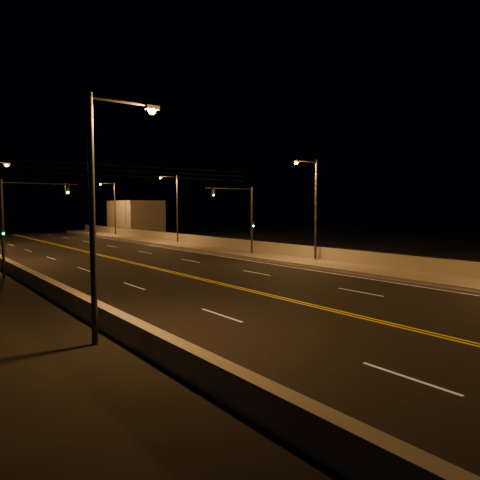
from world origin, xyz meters
TOP-DOWN VIEW (x-y plane):
  - road at (0.00, 20.00)m, footprint 18.00×120.00m
  - sidewalk at (10.80, 20.00)m, footprint 3.60×120.00m
  - curb at (8.93, 20.00)m, footprint 0.14×120.00m
  - parapet_wall at (12.45, 20.00)m, footprint 0.30×120.00m
  - jersey_barrier at (-9.21, 20.00)m, footprint 0.45×120.00m
  - distant_building_right at (16.50, 66.99)m, footprint 6.00×10.00m
  - parapet_rail at (12.45, 20.00)m, footprint 0.06×120.00m
  - lane_markings at (0.00, 19.93)m, footprint 17.32×116.00m
  - streetlight_1 at (11.50, 21.03)m, footprint 2.55×0.28m
  - streetlight_2 at (11.50, 44.05)m, footprint 2.55×0.28m
  - streetlight_3 at (11.50, 63.95)m, footprint 2.55×0.28m
  - streetlight_4 at (-9.90, 9.62)m, footprint 2.55×0.28m
  - traffic_signal_right at (10.03, 28.41)m, footprint 5.11×0.31m
  - traffic_signal_left at (-8.83, 28.41)m, footprint 5.11×0.31m
  - overhead_wires at (0.00, 29.50)m, footprint 22.00×0.03m

SIDE VIEW (x-z plane):
  - road at x=0.00m, z-range 0.00..0.02m
  - lane_markings at x=0.00m, z-range 0.02..0.02m
  - curb at x=8.93m, z-range 0.00..0.15m
  - sidewalk at x=10.80m, z-range 0.00..0.30m
  - jersey_barrier at x=-9.21m, z-range 0.00..0.84m
  - parapet_wall at x=12.45m, z-range 0.30..1.30m
  - parapet_rail at x=12.45m, z-range 1.30..1.36m
  - distant_building_right at x=16.50m, z-range 0.00..5.58m
  - traffic_signal_right at x=10.03m, z-range 0.82..7.21m
  - traffic_signal_left at x=-8.83m, z-range 0.82..7.21m
  - streetlight_1 at x=11.50m, z-range 0.69..8.99m
  - streetlight_2 at x=11.50m, z-range 0.69..8.99m
  - streetlight_3 at x=11.50m, z-range 0.69..8.99m
  - streetlight_4 at x=-9.90m, z-range 0.69..8.99m
  - overhead_wires at x=0.00m, z-range 6.98..7.81m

